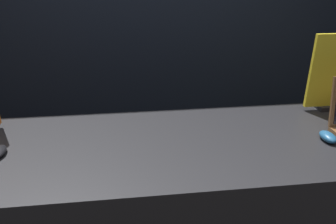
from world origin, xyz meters
name	(u,v)px	position (x,y,z in m)	size (l,w,h in m)	color
wall_back	(147,12)	(0.00, 1.57, 1.40)	(8.00, 0.05, 2.80)	black
mouse_back	(328,137)	(0.71, 0.29, 1.01)	(0.06, 0.10, 0.04)	navy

